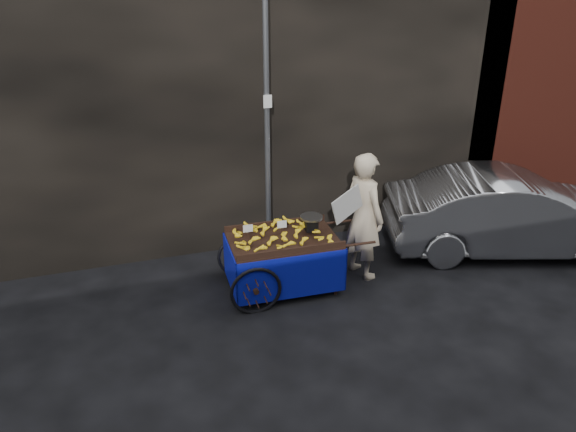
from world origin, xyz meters
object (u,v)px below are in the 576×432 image
object	(u,v)px
vendor	(364,216)
plastic_bag	(332,282)
banana_cart	(280,245)
parked_car	(512,213)

from	to	relation	value
vendor	plastic_bag	world-z (taller)	vendor
banana_cart	plastic_bag	size ratio (longest dim) A/B	7.76
banana_cart	vendor	world-z (taller)	vendor
banana_cart	parked_car	size ratio (longest dim) A/B	0.54
banana_cart	vendor	bearing A→B (deg)	2.99
banana_cart	vendor	size ratio (longest dim) A/B	1.11
banana_cart	parked_car	world-z (taller)	parked_car
plastic_bag	parked_car	xyz separation A→B (m)	(3.09, 0.26, 0.51)
plastic_bag	banana_cart	bearing A→B (deg)	158.28
banana_cart	plastic_bag	bearing A→B (deg)	-19.58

